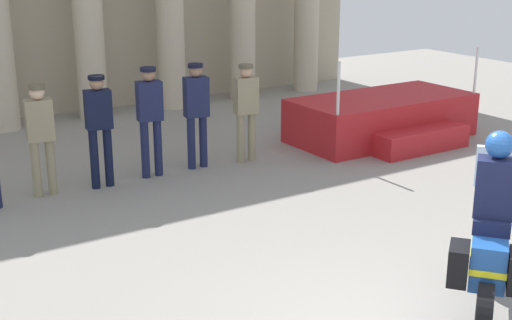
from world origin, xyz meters
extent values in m
cube|color=#B21E23|center=(4.54, 5.88, 0.40)|extent=(3.47, 1.62, 0.81)
cube|color=#B21E23|center=(4.54, 4.82, 0.20)|extent=(1.91, 0.50, 0.40)
cylinder|color=silver|center=(2.89, 5.15, 1.26)|extent=(0.05, 0.05, 0.90)
cylinder|color=silver|center=(6.19, 5.15, 1.26)|extent=(0.05, 0.05, 0.90)
cylinder|color=gray|center=(-1.87, 6.12, 0.41)|extent=(0.13, 0.13, 0.83)
cylinder|color=gray|center=(-1.65, 6.12, 0.41)|extent=(0.13, 0.13, 0.83)
cube|color=gray|center=(-1.76, 6.12, 1.13)|extent=(0.41, 0.27, 0.60)
sphere|color=beige|center=(-1.76, 6.12, 1.53)|extent=(0.21, 0.21, 0.21)
cylinder|color=brown|center=(-1.76, 6.12, 1.61)|extent=(0.24, 0.24, 0.06)
cylinder|color=black|center=(-1.02, 6.02, 0.46)|extent=(0.13, 0.13, 0.91)
cylinder|color=black|center=(-0.80, 6.02, 0.46)|extent=(0.13, 0.13, 0.91)
cube|color=black|center=(-0.91, 6.02, 1.20)|extent=(0.41, 0.27, 0.58)
sphere|color=#997056|center=(-0.91, 6.02, 1.60)|extent=(0.21, 0.21, 0.21)
cylinder|color=black|center=(-0.91, 6.02, 1.67)|extent=(0.24, 0.24, 0.06)
cylinder|color=#191E42|center=(-0.18, 6.09, 0.46)|extent=(0.13, 0.13, 0.91)
cylinder|color=#191E42|center=(0.04, 6.09, 0.46)|extent=(0.13, 0.13, 0.91)
cube|color=#191E42|center=(-0.07, 6.09, 1.22)|extent=(0.41, 0.27, 0.61)
sphere|color=#997056|center=(-0.07, 6.09, 1.63)|extent=(0.21, 0.21, 0.21)
cylinder|color=black|center=(-0.07, 6.09, 1.71)|extent=(0.24, 0.24, 0.06)
cylinder|color=#191E42|center=(0.65, 6.11, 0.43)|extent=(0.13, 0.13, 0.86)
cylinder|color=#191E42|center=(0.87, 6.11, 0.43)|extent=(0.13, 0.13, 0.86)
cube|color=#191E42|center=(0.76, 6.11, 1.18)|extent=(0.41, 0.27, 0.64)
sphere|color=#997056|center=(0.76, 6.11, 1.61)|extent=(0.21, 0.21, 0.21)
cylinder|color=black|center=(0.76, 6.11, 1.69)|extent=(0.24, 0.24, 0.06)
cylinder|color=gray|center=(1.51, 5.99, 0.41)|extent=(0.13, 0.13, 0.83)
cylinder|color=gray|center=(1.73, 5.99, 0.41)|extent=(0.13, 0.13, 0.83)
cube|color=gray|center=(1.62, 5.99, 1.13)|extent=(0.41, 0.27, 0.60)
sphere|color=tan|center=(1.62, 5.99, 1.54)|extent=(0.21, 0.21, 0.21)
cylinder|color=brown|center=(1.62, 5.99, 1.62)|extent=(0.24, 0.24, 0.06)
cylinder|color=black|center=(1.45, 0.78, 0.32)|extent=(0.56, 0.48, 0.64)
cylinder|color=black|center=(0.32, -0.13, 0.32)|extent=(0.58, 0.51, 0.64)
cube|color=#1E4C99|center=(0.89, 0.33, 0.72)|extent=(1.16, 1.03, 0.44)
ellipsoid|color=#1E4C99|center=(1.00, 0.42, 1.04)|extent=(0.61, 0.58, 0.26)
cube|color=yellow|center=(0.89, 0.33, 0.70)|extent=(1.19, 1.05, 0.06)
cube|color=silver|center=(1.35, 0.71, 1.34)|extent=(0.37, 0.41, 0.47)
cube|color=black|center=(0.33, 0.21, 0.72)|extent=(0.39, 0.37, 0.36)
cube|color=#141938|center=(0.79, 0.25, 1.01)|extent=(0.52, 0.52, 0.14)
cube|color=#141938|center=(0.79, 0.25, 1.36)|extent=(0.43, 0.44, 0.56)
sphere|color=#1E4C99|center=(0.81, 0.26, 1.77)|extent=(0.26, 0.26, 0.26)
camera|label=1|loc=(-4.45, -3.82, 3.54)|focal=49.92mm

